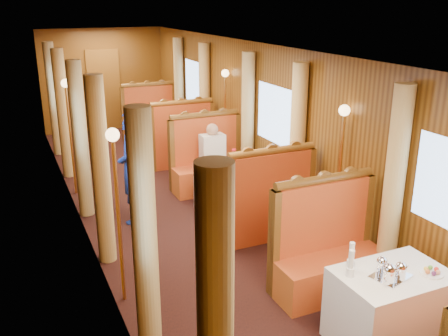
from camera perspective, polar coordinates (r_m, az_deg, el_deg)
floor at (r=7.64m, az=-4.08°, el=-5.69°), size 3.00×12.00×0.01m
ceiling at (r=6.99m, az=-4.56°, el=13.33°), size 3.00×12.00×0.01m
wall_far at (r=12.91m, az=-13.61°, el=9.74°), size 3.00×0.01×2.50m
wall_left at (r=6.87m, az=-16.14°, el=1.92°), size 0.01×12.00×2.50m
wall_right at (r=7.83m, az=6.10°, el=4.57°), size 0.01×12.00×2.50m
doorway_far at (r=12.92m, az=-13.50°, el=8.63°), size 0.80×0.04×2.00m
table_near at (r=5.15m, az=18.44°, el=-14.93°), size 1.05×0.72×0.75m
banquette_near_aft at (r=5.79m, az=11.73°, el=-9.80°), size 1.30×0.55×1.34m
table_mid at (r=7.76m, az=1.07°, el=-2.24°), size 1.05×0.72×0.75m
banquette_mid_fwd at (r=6.90m, az=4.66°, el=-4.61°), size 1.30×0.55×1.34m
banquette_mid_aft at (r=8.61m, az=-1.80°, el=0.26°), size 1.30×0.55×1.34m
table_far at (r=10.87m, az=-6.81°, el=3.80°), size 1.05×0.72×0.75m
banquette_far_fwd at (r=9.93m, az=-5.04°, el=2.72°), size 1.30×0.55×1.34m
banquette_far_aft at (r=11.81m, az=-8.32°, el=5.17°), size 1.30×0.55×1.34m
tea_tray at (r=4.88m, az=18.48°, el=-11.67°), size 0.40×0.34×0.01m
teapot_left at (r=4.74m, az=18.32°, el=-11.70°), size 0.23×0.21×0.15m
teapot_right at (r=4.83m, az=19.51°, el=-11.31°), size 0.19×0.16×0.14m
teapot_back at (r=4.88m, az=17.55°, el=-10.79°), size 0.20×0.18×0.13m
fruit_plate at (r=5.06m, az=22.66°, el=-10.92°), size 0.21×0.21×0.05m
cup_inboard at (r=4.75m, az=14.28°, el=-10.79°), size 0.08×0.08×0.26m
cup_outboard at (r=4.88m, az=14.33°, el=-9.92°), size 0.08×0.08×0.26m
rose_vase_mid at (r=7.59m, az=1.14°, el=1.70°), size 0.06×0.06×0.36m
rose_vase_far at (r=10.71m, az=-7.07°, el=6.60°), size 0.06×0.06×0.36m
window_left_near at (r=3.59m, az=-7.54°, el=-9.65°), size 0.01×1.20×0.90m
curtain_left_near_b at (r=4.41m, az=-9.06°, el=-8.09°), size 0.22×0.22×2.35m
curtain_right_near_b at (r=5.69m, az=18.78°, el=-2.61°), size 0.22×0.22×2.35m
window_left_mid at (r=6.82m, az=-16.17°, el=3.55°), size 0.01×1.20×0.90m
curtain_left_mid_a at (r=6.17m, az=-13.88°, el=-0.49°), size 0.22×0.22×2.35m
curtain_left_mid_b at (r=7.65m, az=-16.10°, el=3.02°), size 0.22×0.22×2.35m
window_right_mid at (r=7.77m, az=6.05°, el=5.99°), size 0.01×1.20×0.90m
curtain_right_mid_a at (r=7.14m, az=8.36°, el=2.48°), size 0.22×0.22×2.35m
curtain_right_mid_b at (r=8.45m, az=2.72°, el=5.19°), size 0.22×0.22×2.35m
window_left_far at (r=10.23m, az=-19.18°, el=8.13°), size 0.01×1.20×0.90m
curtain_left_far_a at (r=9.53m, az=-17.89°, el=5.85°), size 0.22×0.22×2.35m
curtain_left_far_b at (r=11.05m, az=-18.90°, el=7.43°), size 0.22×0.22×2.35m
window_right_far at (r=10.89m, az=-3.29°, el=9.71°), size 0.01×1.20×0.90m
curtain_right_far_a at (r=10.18m, az=-2.23°, el=7.52°), size 0.22×0.22×2.35m
curtain_right_far_b at (r=11.62m, az=-5.15°, el=8.86°), size 0.22×0.22×2.35m
sconce_left_fore at (r=5.20m, az=-12.25°, el=-1.56°), size 0.14×0.14×1.95m
sconce_right_fore at (r=6.34m, az=13.26°, el=2.04°), size 0.14×0.14×1.95m
sconce_left_aft at (r=8.54m, az=-17.36°, el=5.94°), size 0.14×0.14×1.95m
sconce_right_aft at (r=9.27m, az=0.14°, el=7.75°), size 0.14×0.14×1.95m
steward at (r=7.36m, az=-10.45°, el=0.10°), size 0.60×0.72×1.68m
passenger at (r=8.33m, az=-1.25°, el=1.91°), size 0.40×0.44×0.76m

